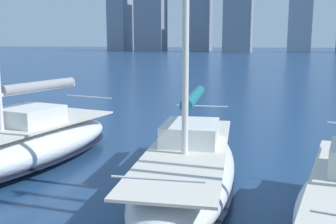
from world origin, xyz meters
TOP-DOWN VIEW (x-y plane):
  - city_skyline at (6.04, -161.77)m, footprint 174.40×20.86m
  - sailboat_teal at (-0.11, -7.02)m, footprint 3.75×8.75m
  - sailboat_grey at (5.49, -7.15)m, footprint 3.80×8.40m

SIDE VIEW (x-z plane):
  - sailboat_teal at x=-0.11m, z-range -5.51..6.92m
  - sailboat_grey at x=5.49m, z-range -5.39..6.87m
  - city_skyline at x=6.04m, z-range -6.38..46.73m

